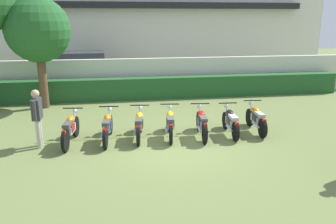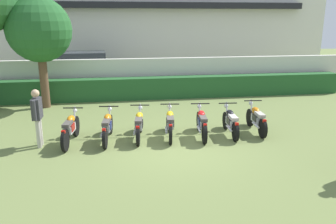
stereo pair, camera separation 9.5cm
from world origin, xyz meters
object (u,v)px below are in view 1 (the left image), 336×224
at_px(parked_car, 82,70).
at_px(motorcycle_in_row_0, 70,129).
at_px(motorcycle_in_row_3, 170,123).
at_px(motorcycle_in_row_4, 202,123).
at_px(motorcycle_in_row_6, 256,118).
at_px(inspector_person, 37,113).
at_px(motorcycle_in_row_5, 230,121).
at_px(tree_far_side, 38,31).
at_px(motorcycle_in_row_2, 139,124).
at_px(motorcycle_in_row_1, 108,127).

relative_size(parked_car, motorcycle_in_row_0, 2.39).
relative_size(parked_car, motorcycle_in_row_3, 2.47).
relative_size(parked_car, motorcycle_in_row_4, 2.46).
bearing_deg(motorcycle_in_row_3, motorcycle_in_row_6, -80.56).
xyz_separation_m(motorcycle_in_row_0, inspector_person, (-0.86, -0.12, 0.54)).
distance_m(motorcycle_in_row_3, inspector_person, 3.89).
relative_size(motorcycle_in_row_5, inspector_person, 1.06).
xyz_separation_m(parked_car, motorcycle_in_row_4, (4.29, -8.81, -0.48)).
relative_size(motorcycle_in_row_0, inspector_person, 1.15).
distance_m(tree_far_side, motorcycle_in_row_2, 6.29).
distance_m(motorcycle_in_row_3, motorcycle_in_row_4, 0.99).
relative_size(motorcycle_in_row_2, motorcycle_in_row_4, 1.00).
height_order(parked_car, motorcycle_in_row_5, parked_car).
bearing_deg(motorcycle_in_row_2, motorcycle_in_row_4, -87.03).
height_order(motorcycle_in_row_5, inspector_person, inspector_person).
xyz_separation_m(tree_far_side, motorcycle_in_row_4, (5.50, -4.60, -2.67)).
xyz_separation_m(motorcycle_in_row_1, inspector_person, (-1.93, -0.18, 0.55)).
relative_size(motorcycle_in_row_2, motorcycle_in_row_5, 1.04).
bearing_deg(motorcycle_in_row_6, motorcycle_in_row_4, 99.56).
height_order(motorcycle_in_row_0, motorcycle_in_row_5, motorcycle_in_row_0).
distance_m(motorcycle_in_row_2, inspector_person, 2.96).
height_order(motorcycle_in_row_3, motorcycle_in_row_6, motorcycle_in_row_3).
relative_size(motorcycle_in_row_4, motorcycle_in_row_5, 1.05).
bearing_deg(motorcycle_in_row_1, motorcycle_in_row_6, -82.77).
distance_m(tree_far_side, motorcycle_in_row_1, 5.85).
height_order(motorcycle_in_row_2, motorcycle_in_row_3, motorcycle_in_row_3).
distance_m(motorcycle_in_row_1, motorcycle_in_row_4, 2.90).
distance_m(motorcycle_in_row_0, motorcycle_in_row_4, 3.97).
bearing_deg(parked_car, motorcycle_in_row_5, -62.30).
xyz_separation_m(tree_far_side, motorcycle_in_row_0, (1.52, -4.56, -2.67)).
bearing_deg(motorcycle_in_row_0, motorcycle_in_row_4, -83.27).
bearing_deg(tree_far_side, motorcycle_in_row_5, -35.20).
bearing_deg(motorcycle_in_row_2, motorcycle_in_row_1, 101.60).
distance_m(motorcycle_in_row_1, motorcycle_in_row_5, 3.85).
height_order(motorcycle_in_row_2, motorcycle_in_row_6, motorcycle_in_row_6).
distance_m(motorcycle_in_row_2, motorcycle_in_row_6, 3.81).
height_order(parked_car, motorcycle_in_row_6, parked_car).
xyz_separation_m(motorcycle_in_row_0, motorcycle_in_row_1, (1.08, 0.06, -0.01)).
height_order(motorcycle_in_row_0, motorcycle_in_row_4, motorcycle_in_row_0).
relative_size(motorcycle_in_row_4, motorcycle_in_row_6, 1.02).
bearing_deg(motorcycle_in_row_3, tree_far_side, 53.19).
relative_size(motorcycle_in_row_0, motorcycle_in_row_6, 1.05).
bearing_deg(motorcycle_in_row_0, motorcycle_in_row_2, -79.26).
relative_size(parked_car, motorcycle_in_row_1, 2.36).
bearing_deg(tree_far_side, parked_car, 74.02).
xyz_separation_m(motorcycle_in_row_1, motorcycle_in_row_4, (2.90, -0.10, 0.01)).
bearing_deg(motorcycle_in_row_6, motorcycle_in_row_5, 102.65).
bearing_deg(motorcycle_in_row_5, motorcycle_in_row_1, 93.51).
bearing_deg(motorcycle_in_row_5, inspector_person, 95.53).
bearing_deg(motorcycle_in_row_6, tree_far_side, 63.07).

